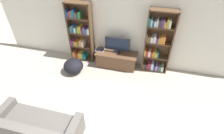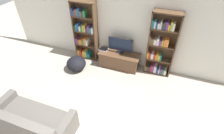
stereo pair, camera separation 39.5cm
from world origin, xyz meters
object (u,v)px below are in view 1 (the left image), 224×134
object	(u,v)px
bookshelf_right	(157,44)
laptop	(100,50)
couch_left_sectional	(35,131)
bookshelf_left	(80,34)
television	(117,45)
tv_stand	(116,60)
beanbag_ottoman	(73,66)

from	to	relation	value
bookshelf_right	laptop	size ratio (longest dim) A/B	6.97
bookshelf_right	couch_left_sectional	xyz separation A→B (m)	(-2.35, -3.23, -0.69)
laptop	bookshelf_left	bearing A→B (deg)	171.26
television	tv_stand	bearing A→B (deg)	-90.00
bookshelf_right	beanbag_ottoman	xyz separation A→B (m)	(-2.54, -0.82, -0.76)
bookshelf_right	tv_stand	bearing A→B (deg)	-172.59
bookshelf_left	tv_stand	world-z (taller)	bookshelf_left
television	beanbag_ottoman	bearing A→B (deg)	-150.47
bookshelf_right	laptop	world-z (taller)	bookshelf_right
tv_stand	beanbag_ottoman	size ratio (longest dim) A/B	2.16
couch_left_sectional	bookshelf_left	bearing A→B (deg)	93.72
television	beanbag_ottoman	xyz separation A→B (m)	(-1.30, -0.73, -0.58)
bookshelf_right	television	world-z (taller)	bookshelf_right
bookshelf_right	couch_left_sectional	world-z (taller)	bookshelf_right
laptop	couch_left_sectional	distance (m)	3.17
tv_stand	beanbag_ottoman	world-z (taller)	tv_stand
tv_stand	laptop	size ratio (longest dim) A/B	4.67
bookshelf_left	beanbag_ottoman	distance (m)	1.12
laptop	couch_left_sectional	bearing A→B (deg)	-99.20
beanbag_ottoman	tv_stand	bearing A→B (deg)	27.07
beanbag_ottoman	bookshelf_right	bearing A→B (deg)	17.98
television	beanbag_ottoman	size ratio (longest dim) A/B	1.27
bookshelf_left	laptop	bearing A→B (deg)	-8.74
tv_stand	laptop	xyz separation A→B (m)	(-0.59, 0.05, 0.27)
bookshelf_left	television	xyz separation A→B (m)	(1.31, -0.09, -0.18)
couch_left_sectional	beanbag_ottoman	xyz separation A→B (m)	(-0.20, 2.41, -0.06)
couch_left_sectional	television	bearing A→B (deg)	70.70
laptop	couch_left_sectional	world-z (taller)	couch_left_sectional
bookshelf_right	television	distance (m)	1.26
television	bookshelf_left	bearing A→B (deg)	176.07
beanbag_ottoman	television	bearing A→B (deg)	29.53
laptop	television	bearing A→B (deg)	1.94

